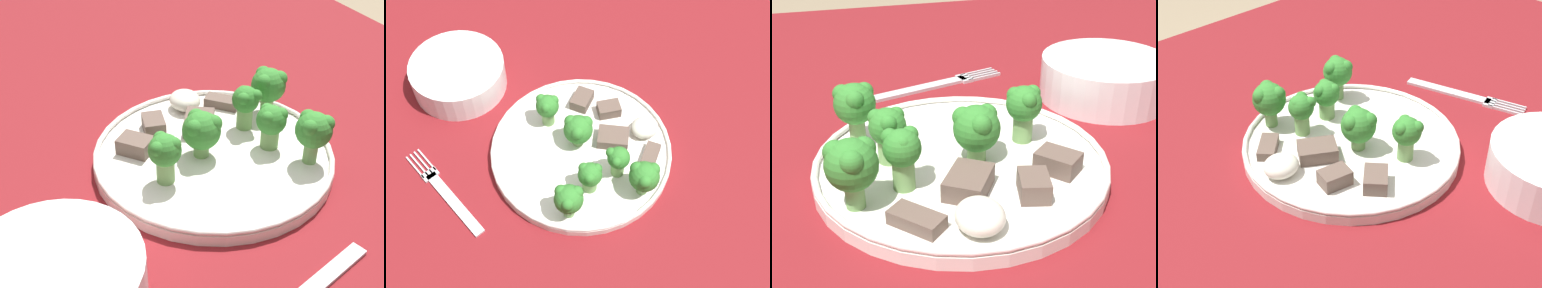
{
  "view_description": "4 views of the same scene",
  "coord_description": "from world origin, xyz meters",
  "views": [
    {
      "loc": [
        -0.46,
        0.17,
        1.1
      ],
      "look_at": [
        -0.04,
        -0.04,
        0.77
      ],
      "focal_mm": 50.0,
      "sensor_mm": 36.0,
      "label": 1
    },
    {
      "loc": [
        -0.22,
        -0.46,
        1.41
      ],
      "look_at": [
        -0.04,
        -0.08,
        0.78
      ],
      "focal_mm": 50.0,
      "sensor_mm": 36.0,
      "label": 2
    },
    {
      "loc": [
        0.38,
        -0.18,
        1.0
      ],
      "look_at": [
        -0.02,
        -0.07,
        0.77
      ],
      "focal_mm": 50.0,
      "sensor_mm": 36.0,
      "label": 3
    },
    {
      "loc": [
        0.35,
        0.31,
        1.14
      ],
      "look_at": [
        -0.01,
        -0.05,
        0.76
      ],
      "focal_mm": 50.0,
      "sensor_mm": 36.0,
      "label": 4
    }
  ],
  "objects": [
    {
      "name": "broccoli_floret_center_left",
      "position": [
        -0.05,
        -0.13,
        0.78
      ],
      "size": [
        0.04,
        0.03,
        0.05
      ],
      "color": "#709E56",
      "rests_on": "dinner_plate"
    },
    {
      "name": "meat_slice_middle_slice",
      "position": [
        0.04,
        -0.02,
        0.76
      ],
      "size": [
        0.04,
        0.03,
        0.02
      ],
      "color": "brown",
      "rests_on": "dinner_plate"
    },
    {
      "name": "cream_bowl",
      "position": [
        -0.15,
        0.14,
        0.76
      ],
      "size": [
        0.15,
        0.15,
        0.05
      ],
      "color": "white",
      "rests_on": "table"
    },
    {
      "name": "broccoli_floret_near_rim_left",
      "position": [
        -0.0,
        -0.13,
        0.78
      ],
      "size": [
        0.03,
        0.03,
        0.05
      ],
      "color": "#709E56",
      "rests_on": "dinner_plate"
    },
    {
      "name": "sauce_dollop",
      "position": [
        0.07,
        -0.08,
        0.76
      ],
      "size": [
        0.04,
        0.04,
        0.02
      ],
      "color": "silver",
      "rests_on": "dinner_plate"
    },
    {
      "name": "broccoli_floret_front_left",
      "position": [
        0.02,
        -0.17,
        0.79
      ],
      "size": [
        0.04,
        0.04,
        0.06
      ],
      "color": "#709E56",
      "rests_on": "dinner_plate"
    },
    {
      "name": "broccoli_floret_mid_cluster",
      "position": [
        -0.05,
        0.0,
        0.78
      ],
      "size": [
        0.04,
        0.03,
        0.06
      ],
      "color": "#709E56",
      "rests_on": "dinner_plate"
    },
    {
      "name": "broccoli_floret_center_back",
      "position": [
        -0.09,
        -0.16,
        0.79
      ],
      "size": [
        0.04,
        0.04,
        0.06
      ],
      "color": "#709E56",
      "rests_on": "dinner_plate"
    },
    {
      "name": "fork",
      "position": [
        -0.24,
        -0.04,
        0.74
      ],
      "size": [
        0.07,
        0.17,
        0.0
      ],
      "color": "silver",
      "rests_on": "table"
    },
    {
      "name": "meat_slice_edge_slice",
      "position": [
        0.01,
        0.01,
        0.76
      ],
      "size": [
        0.05,
        0.04,
        0.02
      ],
      "color": "brown",
      "rests_on": "dinner_plate"
    },
    {
      "name": "table",
      "position": [
        0.0,
        0.0,
        0.65
      ],
      "size": [
        1.29,
        1.04,
        0.73
      ],
      "color": "maroon",
      "rests_on": "ground_plane"
    },
    {
      "name": "meat_slice_rear_slice",
      "position": [
        0.02,
        -0.08,
        0.76
      ],
      "size": [
        0.06,
        0.05,
        0.02
      ],
      "color": "brown",
      "rests_on": "dinner_plate"
    },
    {
      "name": "meat_slice_front_slice",
      "position": [
        0.05,
        -0.13,
        0.75
      ],
      "size": [
        0.05,
        0.05,
        0.01
      ],
      "color": "brown",
      "rests_on": "dinner_plate"
    },
    {
      "name": "dinner_plate",
      "position": [
        -0.03,
        -0.07,
        0.74
      ],
      "size": [
        0.27,
        0.27,
        0.02
      ],
      "color": "white",
      "rests_on": "table"
    },
    {
      "name": "broccoli_floret_back_left",
      "position": [
        -0.03,
        -0.05,
        0.78
      ],
      "size": [
        0.04,
        0.04,
        0.05
      ],
      "color": "#709E56",
      "rests_on": "dinner_plate"
    }
  ]
}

